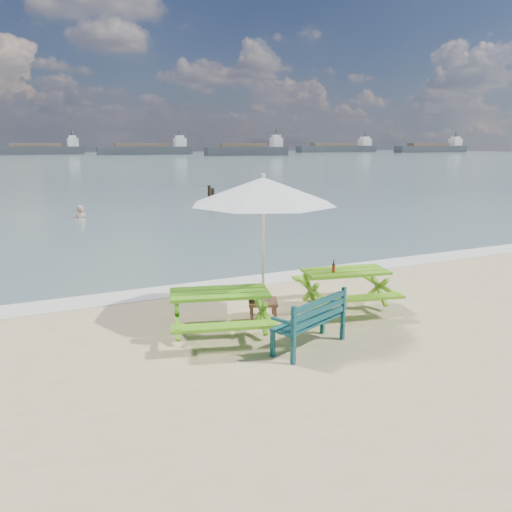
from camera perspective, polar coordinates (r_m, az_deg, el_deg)
name	(u,v)px	position (r m, az deg, el deg)	size (l,w,h in m)	color
sea	(48,162)	(90.88, -22.69, 9.88)	(300.00, 300.00, 0.00)	slate
foam_strip	(229,284)	(11.58, -3.08, -3.17)	(22.00, 0.90, 0.01)	silver
picnic_table_left	(220,315)	(8.46, -4.16, -6.69)	(2.05, 2.18, 0.78)	#529C17
picnic_table_right	(345,290)	(9.96, 10.11, -3.84)	(1.96, 2.10, 0.77)	#62A519
park_bench	(309,332)	(8.05, 6.06, -8.60)	(1.47, 0.96, 0.86)	#104045
side_table	(263,309)	(9.32, 0.79, -6.06)	(0.69, 0.69, 0.34)	brown
patio_umbrella	(263,191)	(8.85, 0.83, 7.47)	(3.45, 3.45, 2.61)	silver
beer_bottle	(333,268)	(9.63, 8.84, -1.38)	(0.06, 0.06, 0.24)	brown
swimmer	(81,224)	(23.09, -19.38, 3.44)	(0.67, 0.48, 1.70)	tan
mooring_pilings	(211,199)	(25.41, -5.17, 6.53)	(0.57, 0.77, 1.32)	black
cargo_ships	(267,149)	(147.20, 1.29, 12.08)	(140.97, 37.22, 4.40)	#33373C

